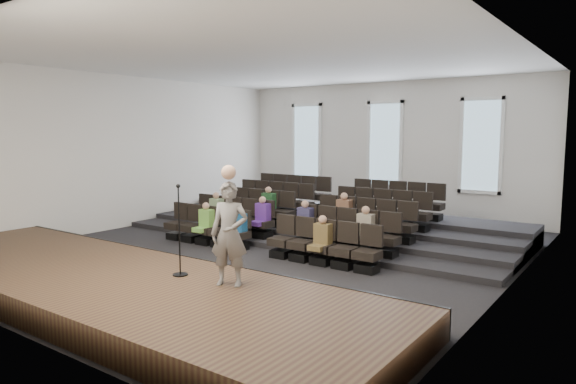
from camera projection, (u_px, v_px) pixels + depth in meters
name	position (u px, v px, depth m)	size (l,w,h in m)	color
ground	(273.00, 249.00, 13.88)	(14.00, 14.00, 0.00)	black
ceiling	(272.00, 60.00, 13.30)	(12.00, 14.00, 0.02)	white
wall_back	(385.00, 150.00, 19.27)	(12.00, 0.04, 5.00)	white
wall_left	(129.00, 152.00, 17.06)	(0.04, 14.00, 5.00)	white
wall_right	(515.00, 165.00, 10.12)	(0.04, 14.00, 5.00)	white
stage	(111.00, 286.00, 9.73)	(11.80, 3.60, 0.50)	#44331D
stage_lip	(180.00, 266.00, 11.16)	(11.80, 0.06, 0.52)	black
risers	(333.00, 225.00, 16.42)	(11.80, 4.80, 0.60)	black
seating_rows	(304.00, 217.00, 15.05)	(6.80, 4.70, 1.67)	black
windows	(385.00, 144.00, 19.19)	(8.44, 0.10, 3.24)	white
audience	(278.00, 218.00, 14.11)	(5.45, 2.64, 1.10)	#7DC54F
speaker	(229.00, 234.00, 8.84)	(0.66, 0.43, 1.82)	slate
mic_stand	(180.00, 248.00, 9.51)	(0.29, 0.29, 1.71)	black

